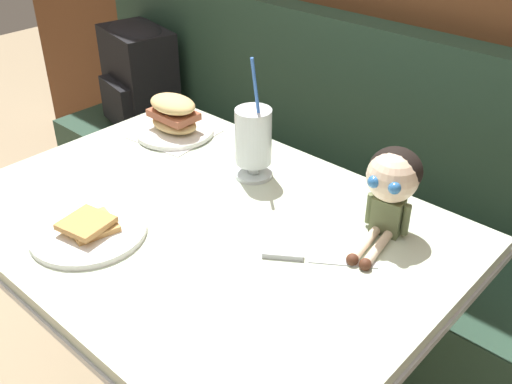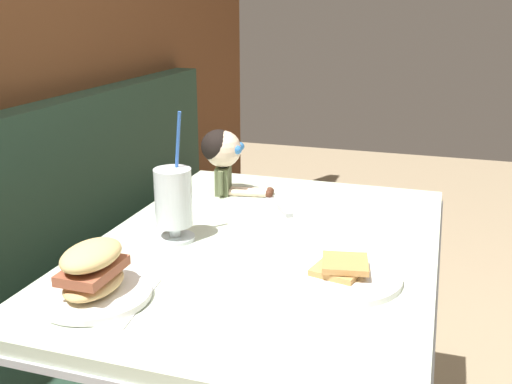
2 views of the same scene
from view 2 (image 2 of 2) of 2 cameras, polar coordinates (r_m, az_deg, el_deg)
booth_bench at (r=1.88m, az=-18.42°, el=-14.11°), size 2.60×0.48×1.00m
diner_table at (r=1.51m, az=0.85°, el=-11.85°), size 1.11×0.81×0.74m
toast_plate at (r=1.26m, az=8.28°, el=-7.90°), size 0.25×0.25×0.04m
milkshake_glass at (r=1.43m, az=-7.98°, el=-0.83°), size 0.10×0.10×0.32m
sandwich_plate at (r=1.20m, az=-15.44°, el=-7.98°), size 0.22×0.22×0.12m
butter_knife at (r=1.66m, az=2.37°, el=-1.48°), size 0.20×0.15×0.01m
seated_doll at (r=1.75m, az=-3.23°, el=3.83°), size 0.13×0.23×0.20m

